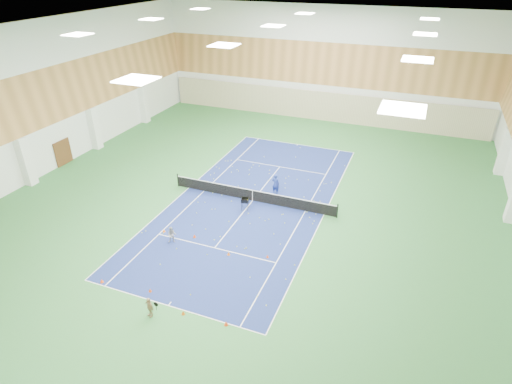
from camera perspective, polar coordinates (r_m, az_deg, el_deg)
ground at (r=32.20m, az=-0.47°, el=-1.19°), size 40.00×40.00×0.00m
room_shell at (r=29.66m, az=-0.52°, el=8.90°), size 36.00×40.00×12.00m
wood_cladding at (r=29.04m, az=-0.53°, el=12.61°), size 36.00×40.00×8.00m
ceiling_light_grid at (r=28.19m, az=-0.57°, el=20.28°), size 21.40×25.40×0.06m
court_surface at (r=32.20m, az=-0.47°, el=-1.18°), size 10.97×23.77×0.01m
tennis_balls_scatter at (r=32.18m, az=-0.47°, el=-1.12°), size 10.57×22.77×0.07m
tennis_net at (r=31.93m, az=-0.47°, el=-0.33°), size 12.80×0.10×1.10m
back_curtain at (r=48.97m, az=8.37°, el=11.30°), size 35.40×0.16×3.20m
door_left_b at (r=41.23m, az=-24.34°, el=4.83°), size 0.08×1.80×2.20m
coach at (r=32.81m, az=2.64°, el=1.07°), size 0.67×0.49×1.69m
child_court at (r=27.92m, az=-11.14°, el=-5.63°), size 0.68×0.63×1.13m
child_apron at (r=23.03m, az=-14.03°, el=-14.65°), size 0.74×0.52×1.17m
ball_cart at (r=30.92m, az=-1.47°, el=-1.57°), size 0.65×0.65×0.93m
cone_svc_a at (r=29.28m, az=-12.16°, el=-5.04°), size 0.20×0.20×0.22m
cone_svc_b at (r=28.38m, az=-8.21°, el=-5.81°), size 0.22×0.22×0.24m
cone_svc_c at (r=26.62m, az=-3.67°, el=-8.17°), size 0.21×0.21×0.23m
cone_svc_d at (r=26.38m, az=1.55°, el=-8.56°), size 0.18×0.18×0.20m
cone_base_a at (r=26.08m, az=-19.87°, el=-11.07°), size 0.21×0.21×0.23m
cone_base_b at (r=24.71m, az=-13.94°, el=-12.59°), size 0.19×0.19×0.21m
cone_base_c at (r=23.09m, az=-9.69°, el=-15.58°), size 0.20×0.20×0.22m
cone_base_d at (r=22.31m, az=-4.02°, el=-17.05°), size 0.22×0.22×0.24m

